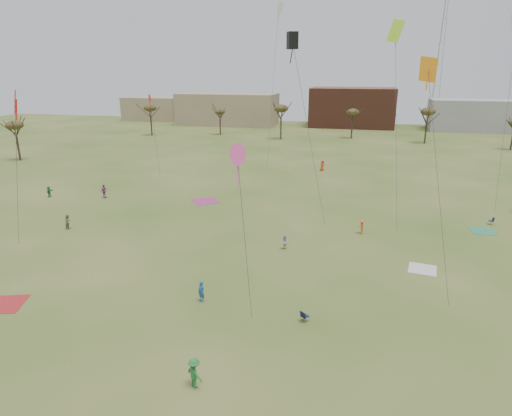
% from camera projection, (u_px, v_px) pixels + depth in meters
% --- Properties ---
extents(ground, '(260.00, 260.00, 0.00)m').
position_uv_depth(ground, '(215.00, 334.00, 30.34)').
color(ground, '#36541A').
rests_on(ground, ground).
extents(flyer_near_center, '(1.39, 1.21, 1.87)m').
position_uv_depth(flyer_near_center, '(194.00, 373.00, 25.03)').
color(flyer_near_center, '#257133').
rests_on(flyer_near_center, ground).
extents(flyer_near_right, '(0.76, 0.67, 1.76)m').
position_uv_depth(flyer_near_right, '(201.00, 291.00, 34.32)').
color(flyer_near_right, '#2257A0').
rests_on(flyer_near_right, ground).
extents(spectator_fore_b, '(0.72, 0.90, 1.75)m').
position_uv_depth(spectator_fore_b, '(68.00, 222.00, 49.97)').
color(spectator_fore_b, olive).
rests_on(spectator_fore_b, ground).
extents(flyer_mid_b, '(0.99, 1.21, 1.63)m').
position_uv_depth(flyer_mid_b, '(361.00, 227.00, 48.58)').
color(flyer_mid_b, orange).
rests_on(flyer_mid_b, ground).
extents(spectator_mid_d, '(0.64, 1.21, 1.97)m').
position_uv_depth(spectator_mid_d, '(104.00, 191.00, 62.02)').
color(spectator_mid_d, '#A946A0').
rests_on(spectator_mid_d, ground).
extents(spectator_mid_e, '(0.97, 0.95, 1.57)m').
position_uv_depth(spectator_mid_e, '(285.00, 242.00, 44.29)').
color(spectator_mid_e, silver).
rests_on(spectator_mid_e, ground).
extents(flyer_far_a, '(0.61, 1.49, 1.57)m').
position_uv_depth(flyer_far_a, '(49.00, 192.00, 62.55)').
color(flyer_far_a, '#277545').
rests_on(flyer_far_a, ground).
extents(flyer_far_b, '(1.02, 1.10, 1.89)m').
position_uv_depth(flyer_far_b, '(322.00, 166.00, 78.73)').
color(flyer_far_b, red).
rests_on(flyer_far_b, ground).
extents(blanket_red, '(3.68, 3.68, 0.03)m').
position_uv_depth(blanket_red, '(4.00, 304.00, 34.11)').
color(blanket_red, red).
rests_on(blanket_red, ground).
extents(blanket_cream, '(2.77, 2.77, 0.03)m').
position_uv_depth(blanket_cream, '(422.00, 269.00, 40.12)').
color(blanket_cream, silver).
rests_on(blanket_cream, ground).
extents(blanket_plum, '(4.74, 4.74, 0.03)m').
position_uv_depth(blanket_plum, '(205.00, 201.00, 60.75)').
color(blanket_plum, '#AB3473').
rests_on(blanket_plum, ground).
extents(blanket_olive, '(2.71, 2.71, 0.03)m').
position_uv_depth(blanket_olive, '(482.00, 231.00, 49.56)').
color(blanket_olive, '#328A5E').
rests_on(blanket_olive, ground).
extents(camp_chair_center, '(0.73, 0.74, 0.87)m').
position_uv_depth(camp_chair_center, '(305.00, 318.00, 31.78)').
color(camp_chair_center, '#141637').
rests_on(camp_chair_center, ground).
extents(camp_chair_right, '(0.59, 0.55, 0.87)m').
position_uv_depth(camp_chair_right, '(491.00, 222.00, 51.60)').
color(camp_chair_right, '#18163D').
rests_on(camp_chair_right, ground).
extents(kites_aloft, '(70.62, 53.58, 27.01)m').
position_uv_depth(kites_aloft, '(285.00, 41.00, 51.31)').
color(kites_aloft, red).
rests_on(kites_aloft, ground).
extents(tree_line, '(117.44, 49.32, 8.91)m').
position_uv_depth(tree_line, '(312.00, 116.00, 101.99)').
color(tree_line, '#3A2B1E').
rests_on(tree_line, ground).
extents(building_tan, '(32.00, 14.00, 10.00)m').
position_uv_depth(building_tan, '(228.00, 109.00, 143.11)').
color(building_tan, '#937F60').
rests_on(building_tan, ground).
extents(building_brick, '(26.00, 16.00, 12.00)m').
position_uv_depth(building_brick, '(352.00, 107.00, 138.33)').
color(building_brick, brown).
rests_on(building_brick, ground).
extents(building_grey, '(24.00, 12.00, 9.00)m').
position_uv_depth(building_grey, '(472.00, 115.00, 128.98)').
color(building_grey, gray).
rests_on(building_grey, ground).
extents(building_tan_west, '(20.00, 12.00, 8.00)m').
position_uv_depth(building_tan_west, '(154.00, 109.00, 156.72)').
color(building_tan_west, '#937F60').
rests_on(building_tan_west, ground).
extents(radio_tower, '(1.51, 1.72, 41.00)m').
position_uv_depth(radio_tower, '(439.00, 63.00, 133.24)').
color(radio_tower, '#9EA3A8').
rests_on(radio_tower, ground).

